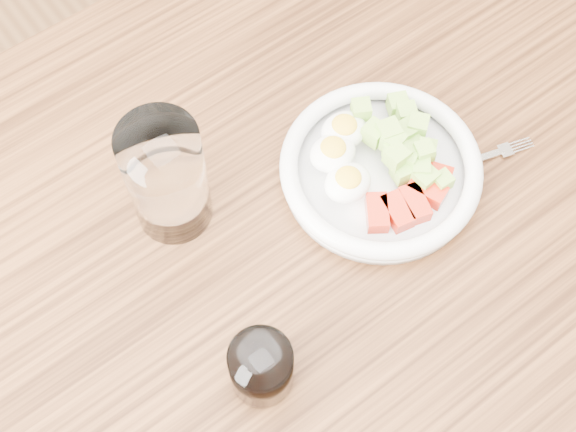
% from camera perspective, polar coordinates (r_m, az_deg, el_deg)
% --- Properties ---
extents(ground, '(4.00, 4.00, 0.00)m').
position_cam_1_polar(ground, '(1.68, 0.49, -12.48)').
color(ground, brown).
rests_on(ground, ground).
extents(dining_table, '(1.50, 0.90, 0.77)m').
position_cam_1_polar(dining_table, '(1.05, 0.77, -3.33)').
color(dining_table, brown).
rests_on(dining_table, ground).
extents(bowl, '(0.25, 0.25, 0.06)m').
position_cam_1_polar(bowl, '(0.98, 6.53, 3.50)').
color(bowl, white).
rests_on(bowl, dining_table).
extents(fork, '(0.16, 0.06, 0.01)m').
position_cam_1_polar(fork, '(1.01, 11.87, 3.48)').
color(fork, black).
rests_on(fork, dining_table).
extents(water_glass, '(0.09, 0.09, 0.16)m').
position_cam_1_polar(water_glass, '(0.91, -8.64, 2.72)').
color(water_glass, white).
rests_on(water_glass, dining_table).
extents(coffee_glass, '(0.07, 0.07, 0.08)m').
position_cam_1_polar(coffee_glass, '(0.86, -1.91, -10.74)').
color(coffee_glass, white).
rests_on(coffee_glass, dining_table).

